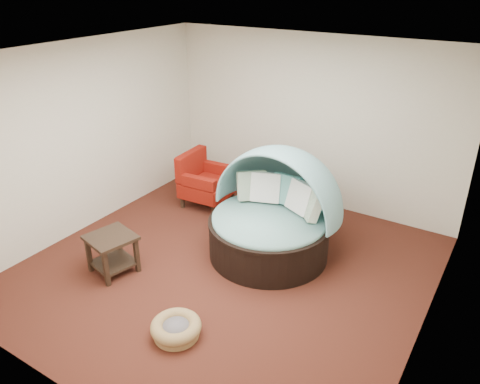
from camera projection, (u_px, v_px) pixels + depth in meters
The scene contains 10 objects.
floor at pixel (227, 268), 6.32m from camera, with size 5.00×5.00×0.00m, color #481F14.
wall_back at pixel (311, 122), 7.62m from camera, with size 5.00×5.00×0.00m, color beige.
wall_front at pixel (54, 276), 3.81m from camera, with size 5.00×5.00×0.00m, color beige.
wall_left at pixel (85, 138), 6.92m from camera, with size 5.00×5.00×0.00m, color beige.
wall_right at pixel (440, 228), 4.51m from camera, with size 5.00×5.00×0.00m, color beige.
ceiling at pixel (223, 56), 5.11m from camera, with size 5.00×5.00×0.00m, color white.
canopy_daybed at pixel (273, 207), 6.40m from camera, with size 1.85×1.75×1.54m.
pet_basket at pixel (176, 328), 5.12m from camera, with size 0.72×0.72×0.20m.
red_armchair at pixel (204, 181), 7.89m from camera, with size 0.82×0.83×0.91m.
side_table at pixel (112, 249), 6.12m from camera, with size 0.68×0.68×0.54m.
Camera 1 is at (2.96, -4.34, 3.66)m, focal length 35.00 mm.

